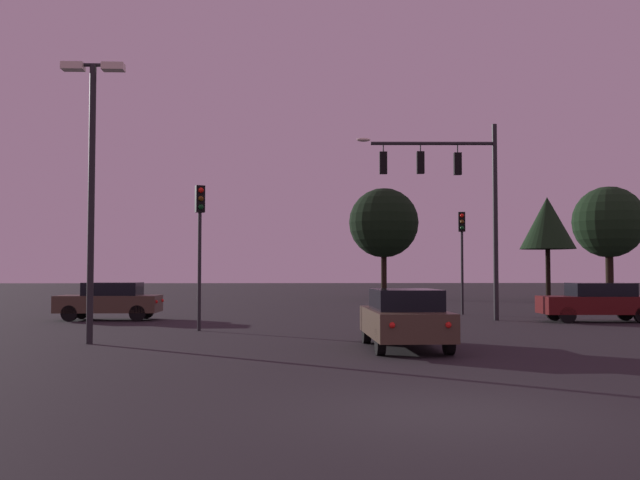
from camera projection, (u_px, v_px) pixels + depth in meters
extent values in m
plane|color=black|center=(337.00, 312.00, 34.33)|extent=(168.00, 168.00, 0.00)
cylinder|color=#232326|center=(495.00, 222.00, 28.73)|extent=(0.20, 0.20, 7.95)
cylinder|color=#232326|center=(433.00, 143.00, 28.85)|extent=(5.03, 0.32, 0.14)
ellipsoid|color=#F4EACC|center=(363.00, 140.00, 28.85)|extent=(0.56, 0.28, 0.16)
cylinder|color=#232326|center=(457.00, 148.00, 28.85)|extent=(0.05, 0.05, 0.38)
cube|color=black|center=(458.00, 164.00, 28.82)|extent=(0.31, 0.25, 0.90)
sphere|color=red|center=(457.00, 158.00, 28.97)|extent=(0.18, 0.18, 0.18)
sphere|color=#56380C|center=(457.00, 164.00, 28.96)|extent=(0.18, 0.18, 0.18)
sphere|color=#0C4219|center=(457.00, 171.00, 28.95)|extent=(0.18, 0.18, 0.18)
cylinder|color=#232326|center=(420.00, 148.00, 28.84)|extent=(0.05, 0.05, 0.33)
cube|color=black|center=(420.00, 163.00, 28.82)|extent=(0.31, 0.25, 0.90)
sphere|color=red|center=(420.00, 156.00, 28.97)|extent=(0.18, 0.18, 0.18)
sphere|color=#56380C|center=(420.00, 163.00, 28.96)|extent=(0.18, 0.18, 0.18)
sphere|color=#0C4219|center=(420.00, 170.00, 28.94)|extent=(0.18, 0.18, 0.18)
cylinder|color=#232326|center=(383.00, 148.00, 28.84)|extent=(0.05, 0.05, 0.35)
cube|color=black|center=(383.00, 163.00, 28.81)|extent=(0.31, 0.25, 0.90)
sphere|color=red|center=(383.00, 157.00, 28.96)|extent=(0.18, 0.18, 0.18)
sphere|color=#56380C|center=(383.00, 163.00, 28.95)|extent=(0.18, 0.18, 0.18)
sphere|color=#0C4219|center=(383.00, 170.00, 28.94)|extent=(0.18, 0.18, 0.18)
cylinder|color=#232326|center=(199.00, 271.00, 23.66)|extent=(0.12, 0.12, 3.94)
cube|color=black|center=(200.00, 199.00, 23.77)|extent=(0.36, 0.33, 0.90)
sphere|color=red|center=(201.00, 190.00, 23.65)|extent=(0.18, 0.18, 0.18)
sphere|color=#56380C|center=(201.00, 199.00, 23.64)|extent=(0.18, 0.18, 0.18)
sphere|color=#0C4219|center=(201.00, 207.00, 23.63)|extent=(0.18, 0.18, 0.18)
cylinder|color=#232326|center=(462.00, 273.00, 32.48)|extent=(0.12, 0.12, 3.79)
cube|color=black|center=(462.00, 222.00, 32.58)|extent=(0.33, 0.28, 0.90)
sphere|color=red|center=(462.00, 216.00, 32.46)|extent=(0.18, 0.18, 0.18)
sphere|color=#56380C|center=(462.00, 222.00, 32.44)|extent=(0.18, 0.18, 0.18)
sphere|color=#0C4219|center=(462.00, 228.00, 32.43)|extent=(0.18, 0.18, 0.18)
cube|color=#473828|center=(404.00, 323.00, 18.15)|extent=(1.87, 4.25, 0.68)
cube|color=black|center=(405.00, 299.00, 18.02)|extent=(1.60, 2.30, 0.52)
cylinder|color=black|center=(366.00, 332.00, 19.48)|extent=(0.21, 0.64, 0.64)
cylinder|color=black|center=(425.00, 331.00, 19.57)|extent=(0.21, 0.64, 0.64)
cylinder|color=black|center=(380.00, 342.00, 16.70)|extent=(0.21, 0.64, 0.64)
cylinder|color=black|center=(449.00, 341.00, 16.78)|extent=(0.21, 0.64, 0.64)
sphere|color=red|center=(392.00, 325.00, 16.00)|extent=(0.14, 0.14, 0.14)
sphere|color=red|center=(448.00, 325.00, 16.06)|extent=(0.14, 0.14, 0.14)
cube|color=#473828|center=(109.00, 304.00, 28.80)|extent=(4.03, 1.85, 0.68)
cube|color=black|center=(113.00, 289.00, 28.83)|extent=(2.18, 1.58, 0.52)
cylinder|color=black|center=(69.00, 313.00, 27.92)|extent=(0.64, 0.20, 0.64)
cylinder|color=black|center=(82.00, 311.00, 29.55)|extent=(0.64, 0.20, 0.64)
cylinder|color=black|center=(137.00, 313.00, 28.02)|extent=(0.64, 0.20, 0.64)
cylinder|color=black|center=(146.00, 311.00, 29.64)|extent=(0.64, 0.20, 0.64)
sphere|color=red|center=(156.00, 302.00, 28.23)|extent=(0.14, 0.14, 0.14)
sphere|color=red|center=(162.00, 301.00, 29.51)|extent=(0.14, 0.14, 0.14)
cube|color=#4C0F0F|center=(597.00, 305.00, 27.75)|extent=(4.39, 1.89, 0.68)
cube|color=black|center=(601.00, 290.00, 27.78)|extent=(2.39, 1.57, 0.52)
cylinder|color=black|center=(567.00, 315.00, 26.97)|extent=(0.65, 0.22, 0.64)
cylinder|color=black|center=(554.00, 313.00, 28.50)|extent=(0.65, 0.22, 0.64)
cylinder|color=black|center=(625.00, 313.00, 28.51)|extent=(0.65, 0.22, 0.64)
cylinder|color=#232326|center=(91.00, 203.00, 19.46)|extent=(0.18, 0.18, 7.67)
cylinder|color=#232326|center=(93.00, 65.00, 19.63)|extent=(1.32, 0.10, 0.10)
cube|color=#F4EACC|center=(73.00, 67.00, 19.60)|extent=(0.60, 0.36, 0.20)
cube|color=#F4EACC|center=(113.00, 67.00, 19.65)|extent=(0.60, 0.36, 0.20)
cylinder|color=black|center=(384.00, 273.00, 51.24)|extent=(0.40, 0.40, 3.72)
sphere|color=black|center=(384.00, 223.00, 51.40)|extent=(5.03, 5.03, 5.03)
cylinder|color=black|center=(610.00, 280.00, 34.14)|extent=(0.37, 0.37, 3.15)
sphere|color=black|center=(609.00, 222.00, 34.27)|extent=(3.43, 3.43, 3.43)
cylinder|color=black|center=(548.00, 274.00, 48.86)|extent=(0.32, 0.32, 3.51)
cone|color=black|center=(547.00, 223.00, 49.01)|extent=(3.78, 3.78, 3.59)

